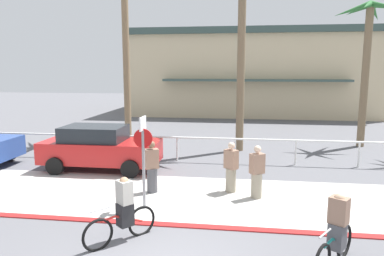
{
  "coord_description": "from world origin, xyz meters",
  "views": [
    {
      "loc": [
        1.42,
        -6.06,
        3.8
      ],
      "look_at": [
        -0.23,
        6.0,
        1.82
      ],
      "focal_mm": 33.86,
      "sensor_mm": 36.0,
      "label": 1
    }
  ],
  "objects": [
    {
      "name": "ground_plane",
      "position": [
        0.0,
        10.0,
        0.0
      ],
      "size": [
        80.0,
        80.0,
        0.0
      ],
      "primitive_type": "plane",
      "color": "#5B5B60"
    },
    {
      "name": "cyclist_red_1",
      "position": [
        -1.12,
        1.26,
        0.69
      ],
      "size": [
        1.25,
        1.41,
        1.5
      ],
      "color": "black",
      "rests_on": "ground"
    },
    {
      "name": "building_backdrop",
      "position": [
        2.37,
        26.96,
        3.51
      ],
      "size": [
        20.33,
        11.34,
        6.98
      ],
      "color": "beige",
      "rests_on": "ground"
    },
    {
      "name": "palm_tree_0",
      "position": [
        -4.73,
        12.95,
        7.3
      ],
      "size": [
        3.22,
        3.69,
        9.94
      ],
      "color": "#846B4C",
      "rests_on": "ground"
    },
    {
      "name": "curb_paint",
      "position": [
        0.0,
        2.2,
        0.01
      ],
      "size": [
        44.0,
        0.24,
        0.03
      ],
      "primitive_type": "cube",
      "color": "maroon",
      "rests_on": "ground"
    },
    {
      "name": "pedestrian_2",
      "position": [
        1.92,
        4.41,
        0.74
      ],
      "size": [
        0.48,
        0.44,
        1.61
      ],
      "color": "gray",
      "rests_on": "ground"
    },
    {
      "name": "palm_tree_2",
      "position": [
        7.36,
        12.69,
        5.09
      ],
      "size": [
        3.25,
        2.94,
        7.0
      ],
      "color": "#756047",
      "rests_on": "ground"
    },
    {
      "name": "pedestrian_1",
      "position": [
        -1.27,
        4.49,
        0.75
      ],
      "size": [
        0.47,
        0.43,
        1.63
      ],
      "color": "#4C4C51",
      "rests_on": "ground"
    },
    {
      "name": "pedestrian_0",
      "position": [
        1.15,
        4.85,
        0.73
      ],
      "size": [
        0.47,
        0.45,
        1.6
      ],
      "color": "gray",
      "rests_on": "ground"
    },
    {
      "name": "cyclist_teal_0",
      "position": [
        3.29,
        0.8,
        0.69
      ],
      "size": [
        1.08,
        1.53,
        1.5
      ],
      "color": "black",
      "rests_on": "ground"
    },
    {
      "name": "sidewalk_strip",
      "position": [
        0.0,
        4.2,
        0.01
      ],
      "size": [
        44.0,
        4.0,
        0.02
      ],
      "primitive_type": "cube",
      "color": "beige",
      "rests_on": "ground"
    },
    {
      "name": "car_red_1",
      "position": [
        -3.88,
        6.78,
        0.87
      ],
      "size": [
        4.4,
        2.02,
        1.69
      ],
      "color": "red",
      "rests_on": "ground"
    },
    {
      "name": "stop_sign_bike_lane",
      "position": [
        -1.16,
        3.15,
        1.68
      ],
      "size": [
        0.52,
        0.56,
        2.56
      ],
      "color": "gray",
      "rests_on": "ground"
    },
    {
      "name": "rail_fence",
      "position": [
        0.0,
        8.5,
        0.84
      ],
      "size": [
        21.77,
        0.08,
        1.04
      ],
      "color": "white",
      "rests_on": "ground"
    }
  ]
}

